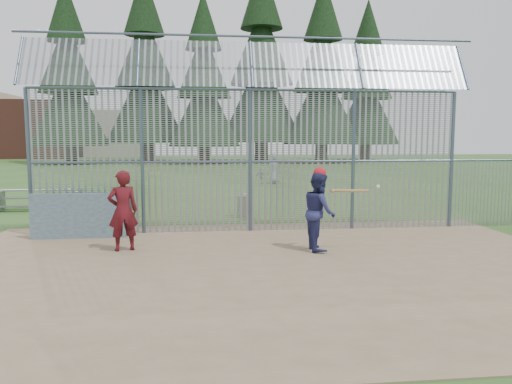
{
  "coord_description": "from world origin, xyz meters",
  "views": [
    {
      "loc": [
        -1.39,
        -10.53,
        2.72
      ],
      "look_at": [
        0.0,
        2.0,
        1.3
      ],
      "focal_mm": 35.0,
      "sensor_mm": 36.0,
      "label": 1
    }
  ],
  "objects": [
    {
      "name": "conifer_row",
      "position": [
        1.93,
        41.51,
        10.83
      ],
      "size": [
        38.48,
        12.26,
        20.2
      ],
      "color": "#332319",
      "rests_on": "ground"
    },
    {
      "name": "dirt_infield",
      "position": [
        0.0,
        -0.5,
        0.01
      ],
      "size": [
        14.0,
        10.0,
        0.02
      ],
      "primitive_type": "cube",
      "color": "#756047",
      "rests_on": "ground"
    },
    {
      "name": "batting_gear",
      "position": [
        1.5,
        0.87,
        1.79
      ],
      "size": [
        1.53,
        0.43,
        0.6
      ],
      "color": "red",
      "rests_on": "ground"
    },
    {
      "name": "trash_can",
      "position": [
        0.05,
        5.96,
        0.38
      ],
      "size": [
        0.56,
        0.56,
        0.82
      ],
      "color": "gray",
      "rests_on": "ground"
    },
    {
      "name": "dugout_wall",
      "position": [
        -4.6,
        2.9,
        0.62
      ],
      "size": [
        2.5,
        0.12,
        1.2
      ],
      "primitive_type": "cube",
      "color": "#38566B",
      "rests_on": "dirt_infield"
    },
    {
      "name": "bg_kid_seated",
      "position": [
        1.9,
        16.91,
        0.46
      ],
      "size": [
        0.58,
        0.38,
        0.91
      ],
      "primitive_type": "imported",
      "rotation": [
        0.0,
        0.0,
        2.83
      ],
      "color": "slate",
      "rests_on": "ground"
    },
    {
      "name": "backstop_fence",
      "position": [
        1.81,
        3.43,
        2.36
      ],
      "size": [
        20.09,
        0.81,
        5.3
      ],
      "color": "#47566B",
      "rests_on": "ground"
    },
    {
      "name": "batter",
      "position": [
        1.38,
        0.89,
        0.95
      ],
      "size": [
        0.7,
        0.9,
        1.85
      ],
      "primitive_type": "imported",
      "rotation": [
        0.0,
        0.0,
        1.57
      ],
      "color": "navy",
      "rests_on": "dirt_infield"
    },
    {
      "name": "onlooker",
      "position": [
        -3.22,
        1.34,
        0.97
      ],
      "size": [
        0.8,
        0.64,
        1.9
      ],
      "primitive_type": "imported",
      "rotation": [
        0.0,
        0.0,
        3.45
      ],
      "color": "maroon",
      "rests_on": "dirt_infield"
    },
    {
      "name": "ground",
      "position": [
        0.0,
        0.0,
        0.0
      ],
      "size": [
        120.0,
        120.0,
        0.0
      ],
      "primitive_type": "plane",
      "color": "#2D511E",
      "rests_on": "ground"
    },
    {
      "name": "bleacher",
      "position": [
        -7.32,
        8.46,
        0.41
      ],
      "size": [
        3.0,
        0.95,
        0.72
      ],
      "color": "slate",
      "rests_on": "ground"
    },
    {
      "name": "distant_buildings",
      "position": [
        -23.18,
        56.49,
        3.6
      ],
      "size": [
        26.5,
        10.5,
        8.0
      ],
      "color": "brown",
      "rests_on": "ground"
    },
    {
      "name": "bg_kid_standing",
      "position": [
        2.79,
        17.79,
        0.88
      ],
      "size": [
        1.02,
        0.94,
        1.75
      ],
      "primitive_type": "imported",
      "rotation": [
        0.0,
        0.0,
        3.74
      ],
      "color": "gray",
      "rests_on": "ground"
    }
  ]
}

